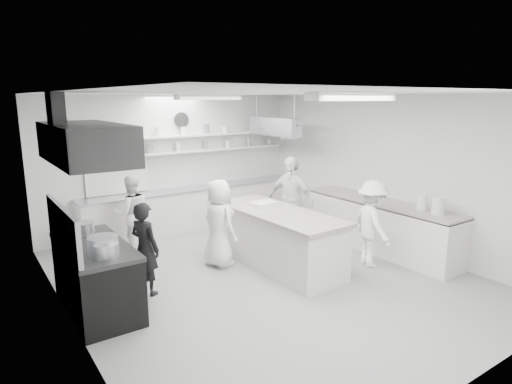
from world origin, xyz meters
TOP-DOWN VIEW (x-y plane):
  - floor at (0.00, 0.00)m, footprint 6.00×7.00m
  - ceiling at (0.00, 0.00)m, footprint 6.00×7.00m
  - wall_back at (0.00, 3.50)m, footprint 6.00×0.04m
  - wall_front at (0.00, -3.50)m, footprint 6.00×0.04m
  - wall_left at (-3.00, 0.00)m, footprint 0.04×7.00m
  - wall_right at (3.00, 0.00)m, footprint 0.04×7.00m
  - stove at (-2.60, 0.40)m, footprint 0.80×1.80m
  - exhaust_hood at (-2.60, 0.40)m, footprint 0.85×2.00m
  - back_counter at (0.30, 3.20)m, footprint 5.00×0.60m
  - shelf_lower at (0.70, 3.37)m, footprint 4.20×0.26m
  - shelf_upper at (0.70, 3.37)m, footprint 4.20×0.26m
  - pass_through_window at (-1.30, 3.48)m, footprint 1.30×0.04m
  - wall_clock at (0.20, 3.46)m, footprint 0.32×0.05m
  - right_counter at (2.65, -0.20)m, footprint 0.74×3.30m
  - pot_rack at (2.00, 2.40)m, footprint 0.30×1.60m
  - light_fixture_front at (0.00, -1.80)m, footprint 1.30×0.25m
  - light_fixture_rear at (0.00, 1.80)m, footprint 1.30×0.25m
  - prep_island at (0.49, 0.27)m, footprint 1.03×2.59m
  - stove_pot at (-2.60, -0.09)m, footprint 0.38×0.38m
  - cook_stove at (-1.84, 0.50)m, footprint 0.52×0.61m
  - cook_back at (-1.36, 2.49)m, footprint 0.77×0.63m
  - cook_island_left at (-0.35, 0.87)m, footprint 0.60×0.82m
  - cook_island_right at (1.47, 1.14)m, footprint 0.73×1.13m
  - cook_right at (1.85, -0.68)m, footprint 0.87×1.13m
  - bowl_island_a at (0.29, -0.22)m, footprint 0.30×0.30m
  - bowl_island_b at (0.64, -0.14)m, footprint 0.25×0.25m
  - bowl_right at (2.87, 0.13)m, footprint 0.32×0.32m

SIDE VIEW (x-z plane):
  - floor at x=0.00m, z-range -0.02..0.00m
  - stove at x=-2.60m, z-range 0.00..0.90m
  - back_counter at x=0.30m, z-range 0.00..0.92m
  - right_counter at x=2.65m, z-range 0.00..0.94m
  - prep_island at x=0.49m, z-range 0.00..0.95m
  - cook_stove at x=-1.84m, z-range 0.00..1.43m
  - cook_back at x=-1.36m, z-range 0.00..1.50m
  - cook_right at x=1.85m, z-range 0.00..1.54m
  - cook_island_left at x=-0.35m, z-range 0.00..1.55m
  - cook_island_right at x=1.47m, z-range 0.00..1.79m
  - bowl_right at x=2.87m, z-range 0.94..1.00m
  - bowl_island_a at x=0.29m, z-range 0.95..1.00m
  - bowl_island_b at x=0.64m, z-range 0.95..1.00m
  - stove_pot at x=-2.60m, z-range 0.91..1.20m
  - pass_through_window at x=-1.30m, z-range 0.95..1.95m
  - wall_back at x=0.00m, z-range 0.00..3.00m
  - wall_front at x=0.00m, z-range 0.00..3.00m
  - wall_left at x=-3.00m, z-range 0.00..3.00m
  - wall_right at x=3.00m, z-range 0.00..3.00m
  - shelf_lower at x=0.70m, z-range 1.73..1.77m
  - shelf_upper at x=0.70m, z-range 2.08..2.12m
  - pot_rack at x=2.00m, z-range 2.10..2.50m
  - exhaust_hood at x=-2.60m, z-range 2.10..2.60m
  - wall_clock at x=0.20m, z-range 2.29..2.61m
  - light_fixture_front at x=0.00m, z-range 2.89..2.99m
  - light_fixture_rear at x=0.00m, z-range 2.89..2.99m
  - ceiling at x=0.00m, z-range 3.00..3.02m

